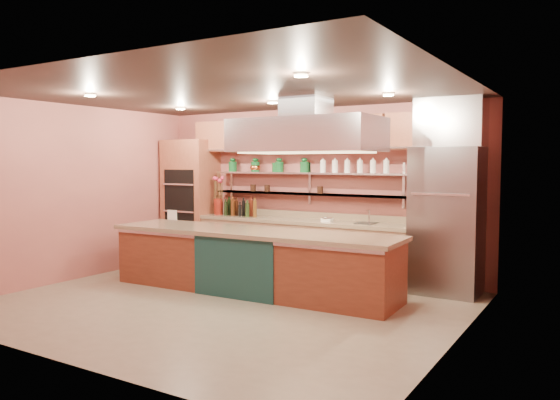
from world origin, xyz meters
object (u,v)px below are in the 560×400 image
Objects in this scene: flower_vase at (219,207)px; island at (251,261)px; green_canister at (276,167)px; kitchen_scale at (327,219)px; copper_kettle at (255,168)px; refrigerator at (447,221)px.

island is at bearing -39.79° from flower_vase.
green_canister is (1.10, 0.22, 0.72)m from flower_vase.
flower_vase is 1.33m from green_canister.
kitchen_scale is 1.40m from green_canister.
kitchen_scale is at bearing 0.00° from flower_vase.
island is at bearing -57.78° from copper_kettle.
green_canister is (-0.58, 1.62, 1.34)m from island.
refrigerator is at bearing -10.03° from kitchen_scale.
refrigerator is 2.87m from island.
refrigerator is 3.54m from copper_kettle.
island is 24.17× the size of copper_kettle.
copper_kettle is at bearing 18.51° from flower_vase.
island is 2.18m from green_canister.
green_canister is (-1.11, 0.22, 0.82)m from kitchen_scale.
copper_kettle is 1.13× the size of green_canister.
kitchen_scale is 1.76m from copper_kettle.
copper_kettle is (-3.46, 0.23, 0.74)m from refrigerator.
refrigerator reaches higher than flower_vase.
refrigerator reaches higher than island.
green_canister is at bearing 0.00° from copper_kettle.
flower_vase reaches higher than island.
green_canister is at bearing 159.06° from kitchen_scale.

